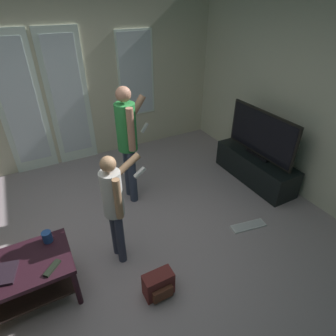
# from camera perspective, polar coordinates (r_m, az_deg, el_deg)

# --- Properties ---
(ground_plane) EXTENTS (5.45, 4.71, 0.02)m
(ground_plane) POSITION_cam_1_polar(r_m,az_deg,el_deg) (3.26, -10.84, -16.97)
(ground_plane) COLOR #A09096
(wall_back_with_doors) EXTENTS (5.45, 0.09, 2.85)m
(wall_back_with_doors) POSITION_cam_1_polar(r_m,az_deg,el_deg) (4.57, -22.32, 16.86)
(wall_back_with_doors) COLOR beige
(wall_back_with_doors) RESTS_ON ground_plane
(wall_right_plain) EXTENTS (0.06, 4.71, 2.82)m
(wall_right_plain) POSITION_cam_1_polar(r_m,az_deg,el_deg) (3.92, 28.02, 13.69)
(wall_right_plain) COLOR beige
(wall_right_plain) RESTS_ON ground_plane
(coffee_table) EXTENTS (0.90, 0.56, 0.48)m
(coffee_table) POSITION_cam_1_polar(r_m,az_deg,el_deg) (2.89, -28.35, -19.17)
(coffee_table) COLOR black
(coffee_table) RESTS_ON ground_plane
(tv_stand) EXTENTS (0.44, 1.32, 0.41)m
(tv_stand) POSITION_cam_1_polar(r_m,az_deg,el_deg) (4.36, 17.55, 0.07)
(tv_stand) COLOR black
(tv_stand) RESTS_ON ground_plane
(flat_screen_tv) EXTENTS (0.08, 1.19, 0.68)m
(flat_screen_tv) POSITION_cam_1_polar(r_m,az_deg,el_deg) (4.11, 18.75, 6.59)
(flat_screen_tv) COLOR black
(flat_screen_tv) RESTS_ON tv_stand
(person_adult) EXTENTS (0.48, 0.42, 1.56)m
(person_adult) POSITION_cam_1_polar(r_m,az_deg,el_deg) (3.47, -8.32, 6.41)
(person_adult) COLOR #333C51
(person_adult) RESTS_ON ground_plane
(person_child) EXTENTS (0.52, 0.38, 1.25)m
(person_child) POSITION_cam_1_polar(r_m,az_deg,el_deg) (2.70, -11.03, -6.83)
(person_child) COLOR #373A50
(person_child) RESTS_ON ground_plane
(backpack) EXTENTS (0.28, 0.19, 0.26)m
(backpack) POSITION_cam_1_polar(r_m,az_deg,el_deg) (2.80, -1.92, -23.00)
(backpack) COLOR maroon
(backpack) RESTS_ON ground_plane
(loose_keyboard) EXTENTS (0.46, 0.21, 0.02)m
(loose_keyboard) POSITION_cam_1_polar(r_m,az_deg,el_deg) (3.61, 16.27, -11.39)
(loose_keyboard) COLOR white
(loose_keyboard) RESTS_ON ground_plane
(cup_near_edge) EXTENTS (0.09, 0.09, 0.11)m
(cup_near_edge) POSITION_cam_1_polar(r_m,az_deg,el_deg) (2.85, -23.71, -12.88)
(cup_near_edge) COLOR #274C96
(cup_near_edge) RESTS_ON coffee_table
(tv_remote_black) EXTENTS (0.16, 0.15, 0.02)m
(tv_remote_black) POSITION_cam_1_polar(r_m,az_deg,el_deg) (2.64, -22.81, -18.51)
(tv_remote_black) COLOR black
(tv_remote_black) RESTS_ON coffee_table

